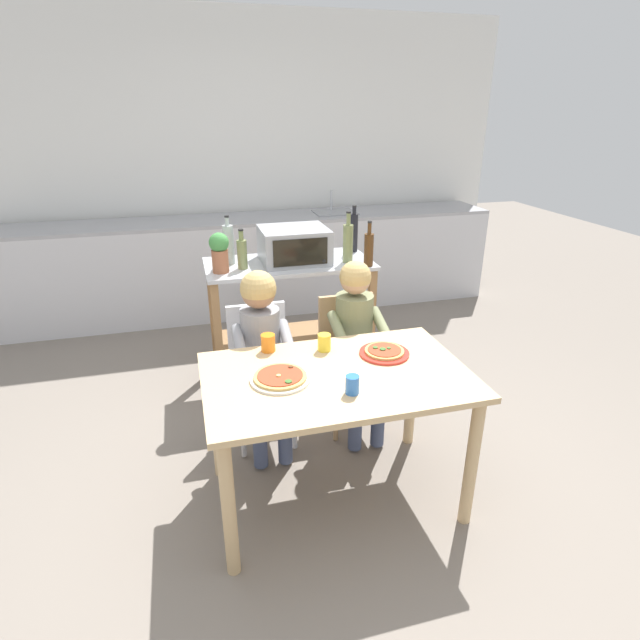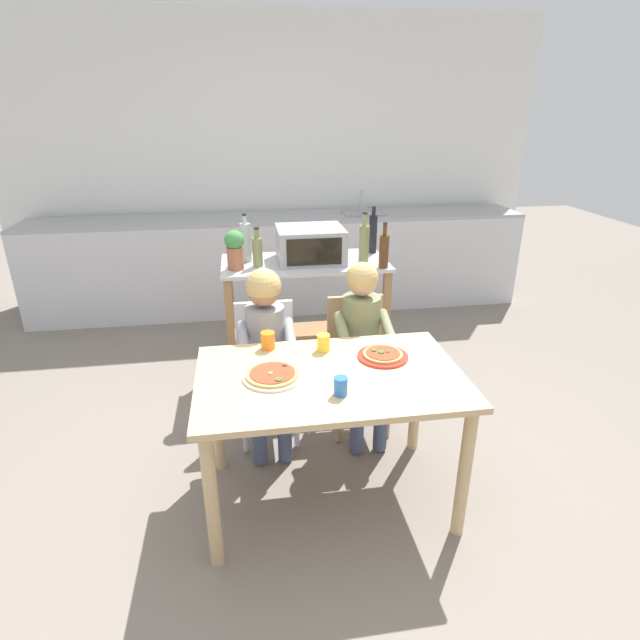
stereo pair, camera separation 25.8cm
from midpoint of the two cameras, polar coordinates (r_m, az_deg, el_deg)
The scene contains 21 objects.
ground_plane at distance 3.80m, azimuth -0.30°, elevation -6.67°, with size 12.49×12.49×0.00m, color slate.
back_wall_tiled at distance 5.25m, azimuth -3.67°, elevation 17.12°, with size 5.21×0.12×2.70m.
kitchen_counter at distance 5.02m, azimuth -2.94°, elevation 6.47°, with size 4.69×0.60×1.11m.
kitchen_island_cart at distance 3.62m, azimuth 0.35°, elevation 2.12°, with size 1.14×0.56×0.89m.
toaster_oven at distance 3.50m, azimuth 1.02°, elevation 8.46°, with size 0.45×0.40×0.23m.
bottle_slim_sauce at distance 3.51m, azimuth -6.25°, elevation 8.70°, with size 0.07×0.07×0.33m.
bottle_clear_vinegar at distance 3.39m, azimuth -4.88°, elevation 7.71°, with size 0.07×0.07×0.26m.
bottle_squat_spirits at distance 3.39m, azimuth 9.38°, elevation 7.71°, with size 0.06×0.06×0.30m.
bottle_brown_beer at distance 3.47m, azimuth 7.11°, elevation 8.53°, with size 0.07×0.07×0.35m.
bottle_tall_green_wine at distance 3.74m, azimuth 7.96°, elevation 9.64°, with size 0.06×0.06×0.34m.
potted_herb_plant at distance 3.34m, azimuth -7.38°, elevation 7.97°, with size 0.13×0.13×0.26m.
dining_table at distance 2.43m, azimuth 4.18°, elevation -8.40°, with size 1.24×0.78×0.72m.
dining_chair_left at distance 3.02m, azimuth -3.62°, elevation -4.67°, with size 0.36×0.36×0.81m.
dining_chair_right at distance 3.12m, azimuth 6.59°, elevation -3.81°, with size 0.36×0.36×0.81m.
child_in_grey_shirt at distance 2.83m, azimuth -3.48°, elevation -2.11°, with size 0.32×0.42×1.05m.
child_in_olive_shirt at distance 2.94m, azimuth 7.37°, elevation -1.50°, with size 0.32×0.42×1.06m.
pizza_plate_white at distance 2.34m, azimuth -2.21°, elevation -6.31°, with size 0.28×0.28×0.03m.
pizza_plate_red_rimmed at distance 2.56m, azimuth 9.95°, elevation -3.99°, with size 0.25×0.25×0.03m.
drinking_cup_orange at distance 2.60m, azimuth -3.06°, elevation -2.37°, with size 0.07×0.07×0.09m, color orange.
drinking_cup_blue at distance 2.21m, azimuth 5.71°, elevation -7.49°, with size 0.06×0.06×0.08m, color blue.
drinking_cup_yellow at distance 2.58m, azimuth 3.24°, elevation -2.62°, with size 0.07×0.07×0.09m, color yellow.
Camera 2 is at (-0.37, -2.05, 1.88)m, focal length 28.49 mm.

